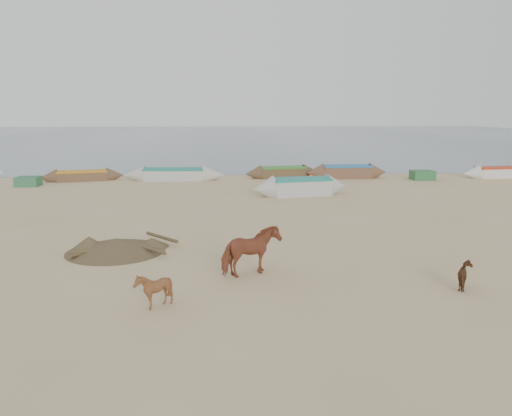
{
  "coord_description": "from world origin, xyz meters",
  "views": [
    {
      "loc": [
        -1.46,
        -15.16,
        4.76
      ],
      "look_at": [
        0.0,
        4.0,
        1.0
      ],
      "focal_mm": 35.0,
      "sensor_mm": 36.0,
      "label": 1
    }
  ],
  "objects_px": {
    "cow_adult": "(251,251)",
    "calf_right": "(467,276)",
    "near_canoe": "(300,187)",
    "calf_front": "(154,290)"
  },
  "relations": [
    {
      "from": "calf_front",
      "to": "near_canoe",
      "type": "relative_size",
      "value": 0.17
    },
    {
      "from": "cow_adult",
      "to": "calf_right",
      "type": "bearing_deg",
      "value": -132.14
    },
    {
      "from": "cow_adult",
      "to": "calf_front",
      "type": "bearing_deg",
      "value": 105.27
    },
    {
      "from": "cow_adult",
      "to": "calf_right",
      "type": "xyz_separation_m",
      "value": [
        5.75,
        -1.58,
        -0.36
      ]
    },
    {
      "from": "cow_adult",
      "to": "near_canoe",
      "type": "relative_size",
      "value": 0.31
    },
    {
      "from": "calf_right",
      "to": "near_canoe",
      "type": "relative_size",
      "value": 0.13
    },
    {
      "from": "near_canoe",
      "to": "calf_right",
      "type": "bearing_deg",
      "value": -93.17
    },
    {
      "from": "cow_adult",
      "to": "near_canoe",
      "type": "height_order",
      "value": "cow_adult"
    },
    {
      "from": "calf_right",
      "to": "calf_front",
      "type": "bearing_deg",
      "value": 95.98
    },
    {
      "from": "calf_front",
      "to": "calf_right",
      "type": "relative_size",
      "value": 1.27
    }
  ]
}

